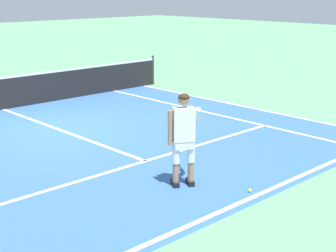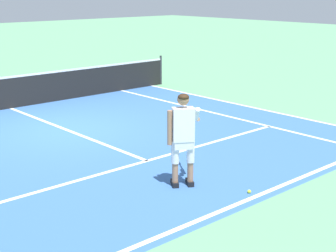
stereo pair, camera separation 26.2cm
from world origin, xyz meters
The scene contains 10 objects.
ground_plane centered at (0.00, 0.00, 0.00)m, with size 80.00×80.00×0.00m, color #609E70.
court_inner_surface centered at (0.00, -1.40, 0.00)m, with size 10.98×9.50×0.00m, color #3866A8.
line_baseline centered at (0.00, -5.95, 0.00)m, with size 10.98×0.10×0.01m, color white.
line_service centered at (0.00, -3.25, 0.00)m, with size 8.23×0.10×0.01m, color white.
line_centre_service centered at (0.00, -0.05, 0.00)m, with size 0.10×6.40×0.01m, color white.
line_singles_right centered at (4.12, -1.40, 0.00)m, with size 0.10×9.10×0.01m, color white.
line_doubles_right centered at (5.49, -1.40, 0.00)m, with size 0.10×9.10×0.01m, color white.
tennis_net centered at (0.00, 3.15, 0.50)m, with size 11.96×0.08×1.07m.
tennis_player centered at (-0.37, -4.73, 0.99)m, with size 1.06×0.89×1.71m.
tennis_ball_near_feet centered at (0.24, -5.77, 0.03)m, with size 0.07×0.07×0.07m, color #CCE02D.
Camera 1 is at (-6.53, -10.82, 3.48)m, focal length 54.31 mm.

